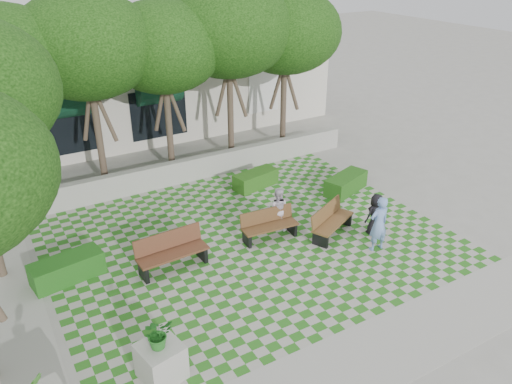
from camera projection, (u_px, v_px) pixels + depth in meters
ground at (267, 256)px, 15.06m from camera, size 90.00×90.00×0.00m
lawn at (250, 241)px, 15.82m from camera, size 12.00×12.00×0.00m
sidewalk_south at (374, 355)px, 11.42m from camera, size 16.00×2.00×0.01m
sidewalk_west at (3, 318)px, 12.57m from camera, size 2.00×12.00×0.01m
retaining_wall at (185, 170)px, 19.64m from camera, size 15.00×0.36×0.90m
bench_east at (331, 221)px, 16.01m from camera, size 1.96×1.35×0.98m
bench_mid at (269, 225)px, 15.81m from camera, size 1.86×0.74×0.95m
bench_west at (172, 252)px, 14.32m from camera, size 2.09×0.78×1.08m
hedge_east at (346, 184)px, 18.84m from camera, size 2.05×1.34×0.67m
hedge_midright at (256, 179)px, 19.22m from camera, size 1.88×1.04×0.62m
hedge_west at (67, 269)px, 13.89m from camera, size 2.04×1.08×0.68m
planter_front at (160, 355)px, 10.61m from camera, size 1.02×1.02×1.54m
person_blue at (379, 224)px, 15.02m from camera, size 0.68×0.47×1.79m
person_dark at (375, 214)px, 15.94m from camera, size 0.69×0.45×1.40m
person_white at (278, 209)px, 16.20m from camera, size 0.90×0.88×1.47m
tree_row at (127, 54)px, 16.50m from camera, size 17.70×13.40×7.41m
building at (138, 75)px, 25.23m from camera, size 18.00×8.92×5.15m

